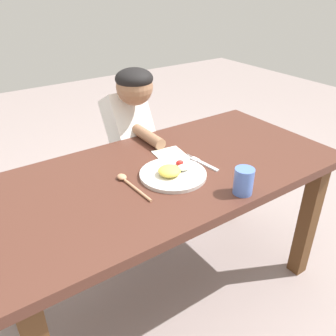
# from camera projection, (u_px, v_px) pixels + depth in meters

# --- Properties ---
(ground_plane) EXTENTS (8.00, 8.00, 0.00)m
(ground_plane) POSITION_uv_depth(u_px,v_px,m) (167.00, 290.00, 1.76)
(ground_plane) COLOR gray
(dining_table) EXTENTS (1.47, 0.72, 0.70)m
(dining_table) POSITION_uv_depth(u_px,v_px,m) (167.00, 191.00, 1.47)
(dining_table) COLOR #502B21
(dining_table) RESTS_ON ground_plane
(plate) EXTENTS (0.26, 0.26, 0.05)m
(plate) POSITION_uv_depth(u_px,v_px,m) (173.00, 173.00, 1.36)
(plate) COLOR silver
(plate) RESTS_ON dining_table
(fork) EXTENTS (0.04, 0.19, 0.01)m
(fork) POSITION_uv_depth(u_px,v_px,m) (202.00, 163.00, 1.46)
(fork) COLOR silver
(fork) RESTS_ON dining_table
(spoon) EXTENTS (0.04, 0.22, 0.02)m
(spoon) POSITION_uv_depth(u_px,v_px,m) (128.00, 182.00, 1.32)
(spoon) COLOR tan
(spoon) RESTS_ON dining_table
(drinking_cup) EXTENTS (0.07, 0.07, 0.10)m
(drinking_cup) POSITION_uv_depth(u_px,v_px,m) (244.00, 181.00, 1.24)
(drinking_cup) COLOR #5074CF
(drinking_cup) RESTS_ON dining_table
(person) EXTENTS (0.20, 0.45, 1.03)m
(person) POSITION_uv_depth(u_px,v_px,m) (129.00, 152.00, 1.86)
(person) COLOR #373B5D
(person) RESTS_ON ground_plane
(napkin) EXTENTS (0.14, 0.16, 0.00)m
(napkin) POSITION_uv_depth(u_px,v_px,m) (171.00, 155.00, 1.53)
(napkin) COLOR white
(napkin) RESTS_ON dining_table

